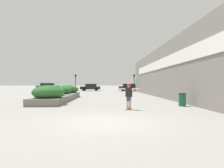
% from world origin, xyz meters
% --- Properties ---
extents(ground_plane, '(300.00, 300.00, 0.00)m').
position_xyz_m(ground_plane, '(0.00, 0.00, 0.00)').
color(ground_plane, gray).
extents(building_wall_right, '(0.67, 32.70, 5.39)m').
position_xyz_m(building_wall_right, '(6.03, 13.99, 2.70)').
color(building_wall_right, gray).
rests_on(building_wall_right, ground_plane).
extents(planter_box, '(2.41, 10.56, 1.36)m').
position_xyz_m(planter_box, '(-4.08, 10.22, 0.58)').
color(planter_box, slate).
rests_on(planter_box, ground_plane).
extents(skateboard, '(0.37, 0.61, 0.09)m').
position_xyz_m(skateboard, '(1.35, 3.64, 0.07)').
color(skateboard, maroon).
rests_on(skateboard, ground_plane).
extents(skateboarder, '(1.25, 0.57, 1.41)m').
position_xyz_m(skateboarder, '(1.35, 3.64, 0.94)').
color(skateboarder, tan).
rests_on(skateboarder, skateboard).
extents(trash_bin, '(0.47, 0.47, 0.85)m').
position_xyz_m(trash_bin, '(5.03, 5.19, 0.43)').
color(trash_bin, '#1E5B33').
rests_on(trash_bin, ground_plane).
extents(car_leftmost, '(4.36, 2.01, 1.46)m').
position_xyz_m(car_leftmost, '(4.74, 31.90, 0.78)').
color(car_leftmost, black).
rests_on(car_leftmost, ground_plane).
extents(car_center_left, '(4.09, 1.94, 1.44)m').
position_xyz_m(car_center_left, '(-3.14, 33.69, 0.76)').
color(car_center_left, black).
rests_on(car_center_left, ground_plane).
extents(car_center_right, '(4.56, 1.84, 1.60)m').
position_xyz_m(car_center_right, '(-11.86, 33.78, 0.84)').
color(car_center_right, navy).
rests_on(car_center_right, ground_plane).
extents(traffic_light_left, '(0.28, 0.30, 3.08)m').
position_xyz_m(traffic_light_left, '(-5.26, 27.24, 2.13)').
color(traffic_light_left, black).
rests_on(traffic_light_left, ground_plane).
extents(traffic_light_right, '(0.28, 0.30, 3.06)m').
position_xyz_m(traffic_light_right, '(4.95, 26.77, 2.11)').
color(traffic_light_right, black).
rests_on(traffic_light_right, ground_plane).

